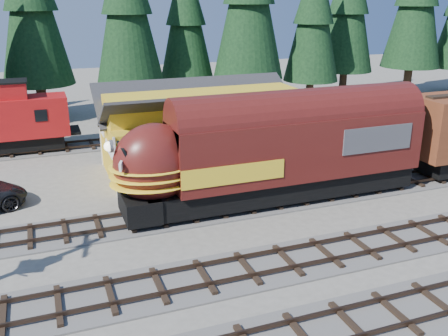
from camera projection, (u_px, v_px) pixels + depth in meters
name	position (u px, v px, depth m)	size (l,w,h in m)	color
ground	(279.00, 239.00, 22.44)	(120.00, 120.00, 0.00)	#6B665B
track_siding	(402.00, 181.00, 29.27)	(68.00, 3.20, 0.33)	#4C4947
track_spur	(37.00, 151.00, 35.04)	(32.00, 3.20, 0.33)	#4C4947
depot	(205.00, 123.00, 30.75)	(12.80, 7.00, 5.30)	gold
conifer_backdrop	(184.00, 5.00, 42.32)	(80.75, 23.01, 16.32)	black
locomotive	(267.00, 156.00, 25.50)	(16.57, 3.29, 4.50)	black
caboose	(0.00, 122.00, 33.61)	(8.87, 2.57, 4.61)	black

